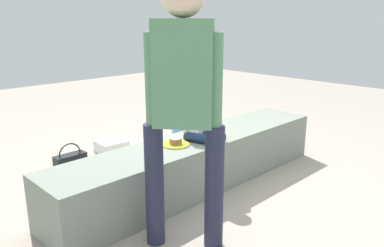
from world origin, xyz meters
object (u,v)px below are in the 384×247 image
(cake_box_white, at_px, (112,146))
(handbag_black_leather, at_px, (71,163))
(adult_standing, at_px, (184,91))
(cake_plate, at_px, (175,142))
(child_seated, at_px, (199,114))
(gift_bag, at_px, (182,130))
(handbag_brown_canvas, at_px, (79,190))
(water_bottle_near_gift, at_px, (183,149))
(party_cup_red, at_px, (121,172))

(cake_box_white, xyz_separation_m, handbag_black_leather, (-0.60, -0.25, 0.04))
(adult_standing, xyz_separation_m, cake_plate, (0.44, 0.57, -0.55))
(child_seated, xyz_separation_m, adult_standing, (-0.69, -0.55, 0.35))
(adult_standing, height_order, gift_bag, adult_standing)
(handbag_black_leather, bearing_deg, cake_box_white, 22.86)
(gift_bag, distance_m, handbag_brown_canvas, 1.66)
(gift_bag, distance_m, water_bottle_near_gift, 0.48)
(cake_plate, xyz_separation_m, handbag_black_leather, (-0.41, 1.00, -0.35))
(child_seated, bearing_deg, cake_plate, 177.07)
(child_seated, distance_m, handbag_brown_canvas, 1.12)
(adult_standing, distance_m, water_bottle_near_gift, 1.80)
(child_seated, distance_m, gift_bag, 1.26)
(handbag_brown_canvas, bearing_deg, water_bottle_near_gift, 7.47)
(gift_bag, bearing_deg, handbag_brown_canvas, -161.92)
(cake_plate, height_order, gift_bag, cake_plate)
(handbag_brown_canvas, bearing_deg, gift_bag, 18.08)
(water_bottle_near_gift, relative_size, handbag_brown_canvas, 0.66)
(adult_standing, distance_m, handbag_brown_canvas, 1.34)
(cake_plate, distance_m, gift_bag, 1.36)
(water_bottle_near_gift, bearing_deg, adult_standing, -132.77)
(gift_bag, bearing_deg, cake_plate, -135.35)
(handbag_brown_canvas, bearing_deg, adult_standing, -78.36)
(party_cup_red, distance_m, handbag_brown_canvas, 0.55)
(cake_plate, xyz_separation_m, cake_box_white, (0.20, 1.25, -0.39))
(handbag_black_leather, bearing_deg, handbag_brown_canvas, -111.65)
(water_bottle_near_gift, height_order, handbag_black_leather, handbag_black_leather)
(child_seated, xyz_separation_m, handbag_brown_canvas, (-0.89, 0.43, -0.53))
(adult_standing, height_order, water_bottle_near_gift, adult_standing)
(child_seated, bearing_deg, adult_standing, -141.34)
(party_cup_red, height_order, cake_box_white, cake_box_white)
(adult_standing, height_order, party_cup_red, adult_standing)
(child_seated, relative_size, party_cup_red, 4.75)
(child_seated, xyz_separation_m, cake_plate, (-0.26, 0.01, -0.19))
(adult_standing, relative_size, party_cup_red, 16.18)
(water_bottle_near_gift, bearing_deg, party_cup_red, 178.68)
(adult_standing, relative_size, water_bottle_near_gift, 8.11)
(water_bottle_near_gift, distance_m, handbag_black_leather, 1.11)
(cake_plate, bearing_deg, gift_bag, 44.65)
(child_seated, height_order, cake_box_white, child_seated)
(adult_standing, xyz_separation_m, water_bottle_near_gift, (1.06, 1.15, -0.90))
(party_cup_red, height_order, handbag_black_leather, handbag_black_leather)
(cake_box_white, bearing_deg, cake_plate, -98.93)
(water_bottle_near_gift, bearing_deg, handbag_black_leather, 157.87)
(gift_bag, height_order, water_bottle_near_gift, gift_bag)
(cake_plate, height_order, handbag_black_leather, cake_plate)
(adult_standing, distance_m, cake_box_white, 2.14)
(adult_standing, bearing_deg, party_cup_red, 75.17)
(adult_standing, height_order, cake_box_white, adult_standing)
(handbag_black_leather, distance_m, handbag_brown_canvas, 0.63)
(party_cup_red, relative_size, cake_box_white, 0.35)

